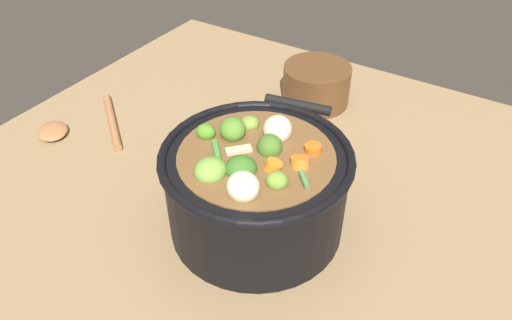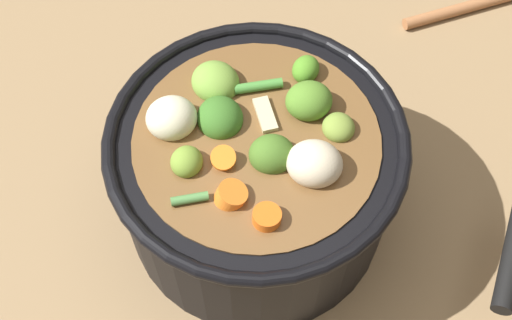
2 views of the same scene
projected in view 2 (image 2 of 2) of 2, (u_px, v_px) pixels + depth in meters
name	position (u px, v px, depth m)	size (l,w,h in m)	color
ground_plane	(256.00, 209.00, 0.68)	(1.10, 1.10, 0.00)	#8C704C
cooking_pot	(256.00, 173.00, 0.62)	(0.27, 0.27, 0.16)	black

